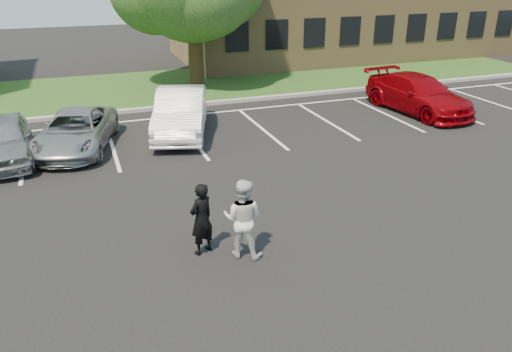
# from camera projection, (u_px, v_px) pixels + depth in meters

# --- Properties ---
(ground_plane) EXTENTS (90.00, 90.00, 0.00)m
(ground_plane) POSITION_uv_depth(u_px,v_px,m) (271.00, 242.00, 11.44)
(ground_plane) COLOR black
(ground_plane) RESTS_ON ground
(curb) EXTENTS (40.00, 0.30, 0.15)m
(curb) POSITION_uv_depth(u_px,v_px,m) (169.00, 107.00, 21.75)
(curb) COLOR gray
(curb) RESTS_ON ground
(grass_strip) EXTENTS (44.00, 8.00, 0.08)m
(grass_strip) POSITION_uv_depth(u_px,v_px,m) (154.00, 88.00, 25.21)
(grass_strip) COLOR #0D3E0F
(grass_strip) RESTS_ON ground
(stall_lines) EXTENTS (34.00, 5.36, 0.01)m
(stall_lines) POSITION_uv_depth(u_px,v_px,m) (220.00, 125.00, 19.59)
(stall_lines) COLOR white
(stall_lines) RESTS_ON ground
(man_black_suit) EXTENTS (0.72, 0.63, 1.65)m
(man_black_suit) POSITION_uv_depth(u_px,v_px,m) (201.00, 219.00, 10.73)
(man_black_suit) COLOR black
(man_black_suit) RESTS_ON ground
(man_white_shirt) EXTENTS (1.10, 1.04, 1.79)m
(man_white_shirt) POSITION_uv_depth(u_px,v_px,m) (243.00, 219.00, 10.60)
(man_white_shirt) COLOR silver
(man_white_shirt) RESTS_ON ground
(car_silver_west) EXTENTS (1.95, 4.30, 1.43)m
(car_silver_west) POSITION_uv_depth(u_px,v_px,m) (3.00, 140.00, 15.83)
(car_silver_west) COLOR #9F9FA4
(car_silver_west) RESTS_ON ground
(car_silver_minivan) EXTENTS (3.32, 5.05, 1.29)m
(car_silver_minivan) POSITION_uv_depth(u_px,v_px,m) (76.00, 131.00, 16.86)
(car_silver_minivan) COLOR #9FA2A7
(car_silver_minivan) RESTS_ON ground
(car_white_sedan) EXTENTS (3.07, 5.23, 1.63)m
(car_white_sedan) POSITION_uv_depth(u_px,v_px,m) (181.00, 112.00, 18.36)
(car_white_sedan) COLOR white
(car_white_sedan) RESTS_ON ground
(car_red_compact) EXTENTS (2.66, 5.45, 1.53)m
(car_red_compact) POSITION_uv_depth(u_px,v_px,m) (418.00, 94.00, 21.05)
(car_red_compact) COLOR #88030A
(car_red_compact) RESTS_ON ground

